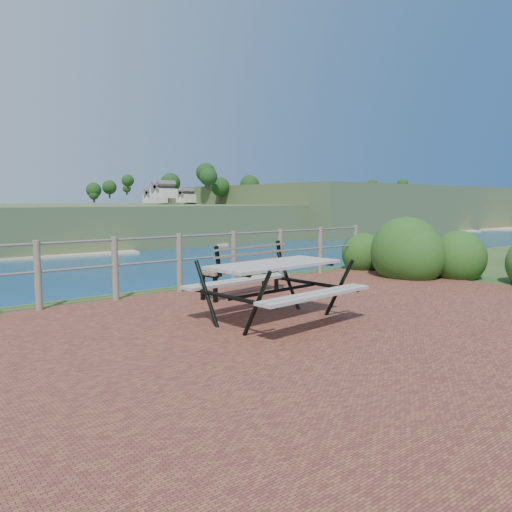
% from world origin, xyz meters
% --- Properties ---
extents(ground, '(10.00, 7.00, 0.12)m').
position_xyz_m(ground, '(0.00, 0.00, 0.00)').
color(ground, brown).
rests_on(ground, ground).
extents(safety_railing, '(9.40, 0.10, 1.00)m').
position_xyz_m(safety_railing, '(0.00, 3.35, 0.57)').
color(safety_railing, '#6B5B4C').
rests_on(safety_railing, ground).
extents(distant_bay, '(290.00, 232.36, 24.00)m').
position_xyz_m(distant_bay, '(173.07, 202.61, -1.52)').
color(distant_bay, '#345329').
rests_on(distant_bay, ground).
extents(picnic_table, '(1.85, 1.56, 0.76)m').
position_xyz_m(picnic_table, '(-0.10, 0.76, 0.49)').
color(picnic_table, gray).
rests_on(picnic_table, ground).
extents(park_bench, '(1.59, 0.60, 0.88)m').
position_xyz_m(park_bench, '(0.66, 2.46, 0.58)').
color(park_bench, brown).
rests_on(park_bench, ground).
extents(shrub_right_front, '(1.61, 1.61, 2.28)m').
position_xyz_m(shrub_right_front, '(4.97, 1.73, 0.00)').
color(shrub_right_front, '#1A4916').
rests_on(shrub_right_front, ground).
extents(shrub_right_edge, '(1.09, 1.09, 1.56)m').
position_xyz_m(shrub_right_edge, '(5.02, 3.32, 0.00)').
color(shrub_right_edge, '#1A4916').
rests_on(shrub_right_edge, ground).
extents(shrub_lip_east, '(0.78, 0.78, 0.53)m').
position_xyz_m(shrub_lip_east, '(2.14, 4.12, 0.00)').
color(shrub_lip_east, '#1A4916').
rests_on(shrub_lip_east, ground).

